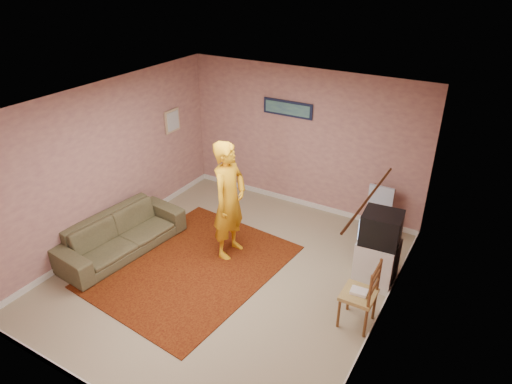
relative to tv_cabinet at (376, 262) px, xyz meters
The scene contains 25 objects.
ground 2.19m from the tv_cabinet, 154.49° to the right, with size 5.00×5.00×0.00m, color gray.
wall_back 2.68m from the tv_cabinet, 141.17° to the left, with size 4.50×0.02×2.60m, color tan.
wall_front 4.06m from the tv_cabinet, 119.62° to the right, with size 4.50×0.02×2.60m, color tan.
wall_left 4.41m from the tv_cabinet, 167.51° to the right, with size 0.02×5.00×2.60m, color tan.
wall_right 1.37m from the tv_cabinet, 72.13° to the right, with size 0.02×5.00×2.60m, color tan.
ceiling 3.12m from the tv_cabinet, 154.49° to the right, with size 4.50×5.00×0.02m, color silver.
baseboard_back 2.51m from the tv_cabinet, 141.35° to the left, with size 4.50×0.02×0.10m, color silver.
baseboard_left 4.30m from the tv_cabinet, 167.48° to the right, with size 0.02×5.00×0.10m, color silver.
baseboard_right 1.02m from the tv_cabinet, 72.69° to the right, with size 0.02×5.00×0.10m, color silver.
window 2.16m from the tv_cabinet, 80.87° to the right, with size 0.01×1.10×1.50m, color black.
curtain_sheer 2.19m from the tv_cabinet, 81.95° to the right, with size 0.01×0.75×2.10m, color white.
curtain_floral 1.59m from the tv_cabinet, 78.31° to the right, with size 0.01×0.35×2.10m, color beige.
curtain_rod 2.70m from the tv_cabinet, 82.22° to the right, with size 0.02×0.02×1.40m, color brown.
picture_back 3.11m from the tv_cabinet, 145.68° to the left, with size 0.95×0.04×0.28m.
picture_left 4.39m from the tv_cabinet, behind, with size 0.04×0.38×0.42m.
area_rug 2.76m from the tv_cabinet, 157.18° to the right, with size 2.30×2.88×0.02m, color black.
tv_cabinet is the anchor object (origin of this frame).
crt_tv 0.57m from the tv_cabinet, behind, with size 0.57×0.52×0.45m.
chair_a 1.30m from the tv_cabinet, 106.15° to the left, with size 0.42×0.40×0.47m.
dvd_player 1.30m from the tv_cabinet, 106.15° to the left, with size 0.39×0.28×0.07m, color #BABABF.
blue_throw 1.36m from the tv_cabinet, 105.81° to the left, with size 0.41×0.05×0.43m, color #7B9FCA.
chair_b 0.98m from the tv_cabinet, 86.98° to the right, with size 0.41×0.43×0.52m.
game_console 0.96m from the tv_cabinet, 86.98° to the right, with size 0.21×0.15×0.04m, color white.
sofa 3.96m from the tv_cabinet, 161.28° to the right, with size 2.09×0.82×0.61m, color brown.
person 2.34m from the tv_cabinet, 168.71° to the right, with size 0.69×0.46×1.90m, color orange.
Camera 1 is at (3.14, -4.54, 4.27)m, focal length 32.00 mm.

